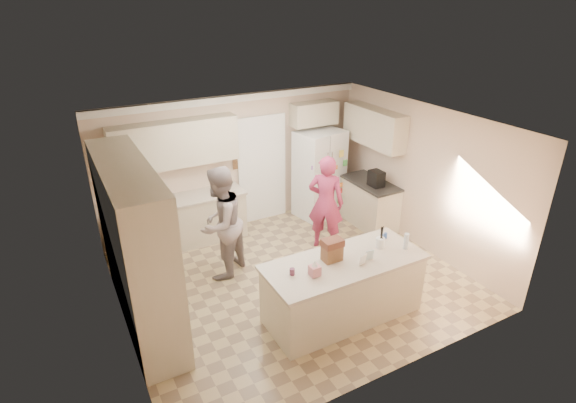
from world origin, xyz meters
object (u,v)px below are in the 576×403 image
coffee_maker (376,179)px  dollhouse_body (332,253)px  refrigerator (319,174)px  utensil_crock (380,243)px  teen_boy (220,223)px  tissue_box (315,271)px  teen_girl (326,203)px  island_base (343,290)px

coffee_maker → dollhouse_body: (-2.20, -1.80, -0.03)m
refrigerator → utensil_crock: (-0.81, -2.94, 0.10)m
refrigerator → teen_boy: size_ratio=0.96×
refrigerator → tissue_box: 3.69m
teen_boy → teen_girl: teen_boy is taller
refrigerator → coffee_maker: 1.25m
teen_boy → dollhouse_body: bearing=82.2°
island_base → utensil_crock: 0.86m
refrigerator → teen_boy: 2.83m
teen_girl → dollhouse_body: bearing=102.3°
dollhouse_body → coffee_maker: bearing=39.3°
coffee_maker → tissue_box: size_ratio=2.14×
coffee_maker → teen_boy: size_ratio=0.16×
coffee_maker → tissue_box: coffee_maker is taller
coffee_maker → island_base: (-2.05, -1.90, -0.63)m
dollhouse_body → teen_boy: size_ratio=0.14×
utensil_crock → tissue_box: (-1.20, -0.15, -0.00)m
refrigerator → teen_boy: teen_boy is taller
tissue_box → teen_girl: teen_girl is taller
tissue_box → teen_girl: (1.40, 1.89, -0.12)m
island_base → teen_girl: teen_girl is taller
dollhouse_body → utensil_crock: bearing=-3.6°
tissue_box → teen_boy: teen_boy is taller
coffee_maker → dollhouse_body: size_ratio=1.15×
refrigerator → island_base: size_ratio=0.82×
utensil_crock → dollhouse_body: 0.80m
refrigerator → utensil_crock: size_ratio=12.00×
coffee_maker → dollhouse_body: coffee_maker is taller
island_base → teen_girl: size_ratio=1.25×
refrigerator → coffee_maker: refrigerator is taller
refrigerator → tissue_box: bearing=-133.6°
utensil_crock → island_base: bearing=-175.6°
dollhouse_body → tissue_box: bearing=-153.4°
coffee_maker → teen_girl: 1.22m
refrigerator → dollhouse_body: bearing=-129.7°
island_base → teen_boy: bearing=121.4°
tissue_box → dollhouse_body: bearing=26.6°
dollhouse_body → teen_girl: teen_girl is taller
tissue_box → island_base: bearing=10.3°
tissue_box → refrigerator: bearing=56.9°
tissue_box → dollhouse_body: size_ratio=0.54×
island_base → coffee_maker: bearing=42.8°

